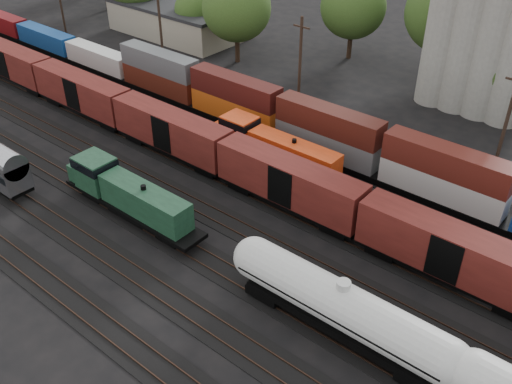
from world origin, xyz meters
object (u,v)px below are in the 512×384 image
Objects in this scene: green_locomotive at (124,192)px; grain_silo at (483,20)px; tank_car_a at (341,307)px; orange_locomotive at (271,147)px.

green_locomotive is 0.56× the size of grain_silo.
tank_car_a is at bearing -0.00° from green_locomotive.
tank_car_a is at bearing -39.87° from orange_locomotive.
tank_car_a is (22.95, -0.00, 0.42)m from green_locomotive.
green_locomotive is at bearing 180.00° from tank_car_a.
tank_car_a is 42.59m from grain_silo.
green_locomotive is 0.87× the size of tank_car_a.
grain_silo is at bearing 100.93° from tank_car_a.
green_locomotive is 22.96m from tank_car_a.
grain_silo reaches higher than tank_car_a.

